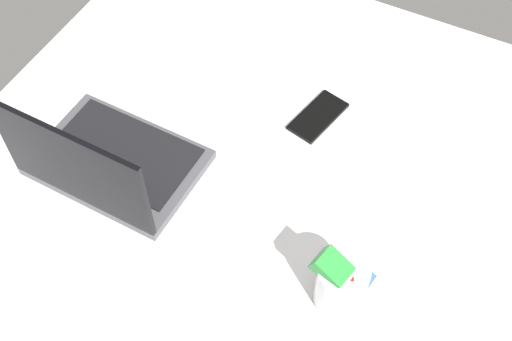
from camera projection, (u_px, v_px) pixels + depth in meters
The scene contains 4 objects.
bed_mattress at pixel (365, 287), 130.58cm from camera, with size 180.00×140.00×18.00cm, color white.
laptop at pixel (107, 163), 131.62cm from camera, with size 33.58×23.84×23.00cm.
snack_cup at pixel (341, 283), 114.63cm from camera, with size 10.93×10.36×14.35cm.
cell_phone at pixel (318, 116), 143.87cm from camera, with size 6.80×14.00×0.80cm, color black.
Camera 1 is at (-6.86, 60.60, 128.69)cm, focal length 46.59 mm.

